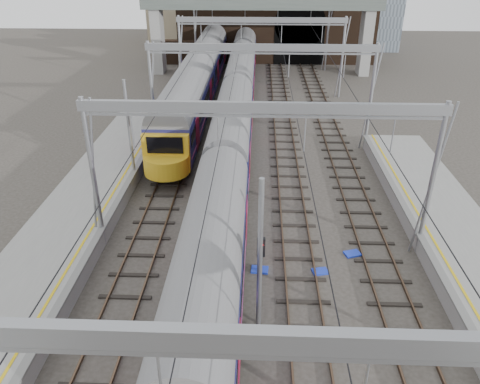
{
  "coord_description": "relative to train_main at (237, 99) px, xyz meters",
  "views": [
    {
      "loc": [
        -0.17,
        -12.34,
        14.03
      ],
      "look_at": [
        -1.06,
        9.68,
        2.4
      ],
      "focal_mm": 35.0,
      "sensor_mm": 36.0,
      "label": 1
    }
  ],
  "objects": [
    {
      "name": "equip_cover_a",
      "position": [
        2.05,
        -20.56,
        -2.4
      ],
      "size": [
        0.87,
        0.65,
        0.1
      ],
      "primitive_type": "cube",
      "rotation": [
        0.0,
        0.0,
        -0.08
      ],
      "color": "blue",
      "rests_on": "ground"
    },
    {
      "name": "train_main",
      "position": [
        0.0,
        0.0,
        0.0
      ],
      "size": [
        2.74,
        63.29,
        4.73
      ],
      "color": "black",
      "rests_on": "ground"
    },
    {
      "name": "tracks",
      "position": [
        2.0,
        -11.61,
        -2.43
      ],
      "size": [
        14.4,
        80.0,
        0.22
      ],
      "color": "#4C3828",
      "rests_on": "ground"
    },
    {
      "name": "retaining_wall",
      "position": [
        3.4,
        25.32,
        1.88
      ],
      "size": [
        28.0,
        2.75,
        9.0
      ],
      "color": "#312016",
      "rests_on": "ground"
    },
    {
      "name": "equip_cover_b",
      "position": [
        4.98,
        -20.57,
        -2.41
      ],
      "size": [
        0.84,
        0.67,
        0.09
      ],
      "primitive_type": "cube",
      "rotation": [
        0.0,
        0.0,
        0.21
      ],
      "color": "blue",
      "rests_on": "ground"
    },
    {
      "name": "overhead_line",
      "position": [
        2.0,
        -5.12,
        4.12
      ],
      "size": [
        16.8,
        80.0,
        8.0
      ],
      "color": "gray",
      "rests_on": "ground"
    },
    {
      "name": "platform_left",
      "position": [
        -8.18,
        -24.11,
        -1.89
      ],
      "size": [
        4.32,
        55.0,
        1.12
      ],
      "color": "gray",
      "rests_on": "ground"
    },
    {
      "name": "signal_near_centre",
      "position": [
        2.04,
        -24.23,
        0.35
      ],
      "size": [
        0.31,
        0.45,
        4.37
      ],
      "rotation": [
        0.0,
        0.0,
        0.02
      ],
      "color": "black",
      "rests_on": "ground"
    },
    {
      "name": "overbridge",
      "position": [
        2.0,
        19.39,
        4.82
      ],
      "size": [
        28.0,
        3.0,
        9.25
      ],
      "color": "gray",
      "rests_on": "ground"
    },
    {
      "name": "equip_cover_c",
      "position": [
        6.8,
        -19.02,
        -2.4
      ],
      "size": [
        0.93,
        0.79,
        0.09
      ],
      "primitive_type": "cube",
      "rotation": [
        0.0,
        0.0,
        0.32
      ],
      "color": "blue",
      "rests_on": "ground"
    },
    {
      "name": "ground",
      "position": [
        2.0,
        -26.61,
        -2.45
      ],
      "size": [
        160.0,
        160.0,
        0.0
      ],
      "primitive_type": "plane",
      "color": "#38332D",
      "rests_on": "ground"
    },
    {
      "name": "train_second",
      "position": [
        -4.0,
        15.13,
        0.22
      ],
      "size": [
        3.11,
        53.86,
        5.24
      ],
      "color": "black",
      "rests_on": "ground"
    }
  ]
}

